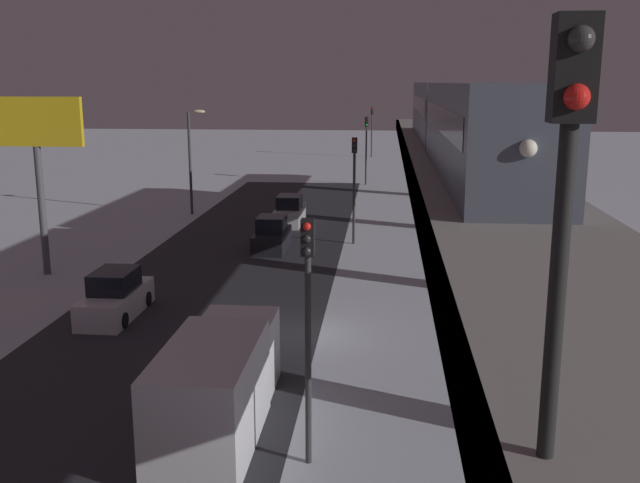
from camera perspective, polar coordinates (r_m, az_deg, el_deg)
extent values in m
plane|color=silver|center=(28.09, -1.62, -7.39)|extent=(240.00, 240.00, 0.00)
cube|color=#28282D|center=(29.01, -11.02, -6.96)|extent=(11.00, 85.31, 0.01)
cube|color=gray|center=(26.71, 12.58, 4.03)|extent=(5.00, 85.31, 0.80)
cube|color=#38383D|center=(26.51, 7.46, 4.16)|extent=(0.24, 83.60, 0.80)
cylinder|color=gray|center=(62.24, 8.39, 6.08)|extent=(1.40, 1.40, 5.36)
cylinder|color=gray|center=(48.16, 9.27, 4.17)|extent=(1.40, 1.40, 5.36)
cylinder|color=gray|center=(34.20, 10.87, 0.69)|extent=(1.40, 1.40, 5.36)
cylinder|color=gray|center=(20.60, 14.62, -7.46)|extent=(1.40, 1.40, 5.36)
cube|color=#4C5160|center=(27.05, 12.64, 8.61)|extent=(2.90, 18.00, 3.40)
cube|color=black|center=(27.03, 12.68, 9.47)|extent=(2.94, 16.20, 0.90)
cube|color=#4C5160|center=(45.54, 9.69, 10.23)|extent=(2.90, 18.00, 3.40)
cube|color=black|center=(45.53, 9.71, 10.75)|extent=(2.94, 16.20, 0.90)
sphere|color=white|center=(18.12, 16.24, 7.13)|extent=(0.44, 0.44, 0.44)
cylinder|color=black|center=(6.75, 18.35, -3.88)|extent=(0.16, 0.16, 3.20)
cube|color=black|center=(6.50, 19.56, 12.85)|extent=(0.36, 0.28, 0.90)
sphere|color=#333333|center=(6.35, 20.08, 14.92)|extent=(0.22, 0.22, 0.22)
sphere|color=red|center=(6.34, 19.76, 10.78)|extent=(0.22, 0.22, 0.22)
cube|color=silver|center=(31.23, -15.95, -4.75)|extent=(1.80, 4.68, 1.10)
cube|color=black|center=(30.96, -16.06, -3.00)|extent=(1.58, 2.24, 0.87)
cylinder|color=black|center=(29.72, -15.37, -6.07)|extent=(0.20, 0.64, 0.64)
cylinder|color=black|center=(30.35, -18.41, -5.88)|extent=(0.20, 0.64, 0.64)
cylinder|color=black|center=(32.31, -13.59, -4.46)|extent=(0.20, 0.64, 0.64)
cylinder|color=black|center=(32.90, -16.42, -4.32)|extent=(0.20, 0.64, 0.64)
cube|color=black|center=(41.93, -3.86, 0.10)|extent=(1.80, 4.15, 1.10)
cube|color=black|center=(41.72, -3.88, 1.43)|extent=(1.58, 1.99, 0.87)
cube|color=#B2B2B7|center=(49.57, -2.43, 2.07)|extent=(1.80, 4.74, 1.10)
cube|color=black|center=(49.40, -2.44, 3.19)|extent=(1.58, 2.28, 0.87)
cube|color=silver|center=(23.19, -6.46, -8.72)|extent=(2.30, 2.20, 2.40)
cube|color=silver|center=(19.71, -8.73, -12.15)|extent=(2.40, 5.00, 2.80)
cylinder|color=#2D2D2D|center=(18.14, -0.94, -9.59)|extent=(0.16, 0.16, 5.50)
cube|color=black|center=(17.19, -0.98, 0.33)|extent=(0.32, 0.32, 0.90)
sphere|color=red|center=(16.95, -1.05, 1.19)|extent=(0.20, 0.20, 0.20)
sphere|color=black|center=(17.02, -1.05, 0.20)|extent=(0.20, 0.20, 0.20)
sphere|color=black|center=(17.08, -1.04, -0.78)|extent=(0.20, 0.20, 0.20)
cylinder|color=#2D2D2D|center=(42.98, 2.73, 3.41)|extent=(0.16, 0.16, 5.50)
cube|color=black|center=(42.59, 2.77, 7.67)|extent=(0.32, 0.32, 0.90)
sphere|color=red|center=(42.38, 2.76, 8.05)|extent=(0.20, 0.20, 0.20)
sphere|color=black|center=(42.41, 2.76, 7.65)|extent=(0.20, 0.20, 0.20)
sphere|color=black|center=(42.43, 2.76, 7.24)|extent=(0.20, 0.20, 0.20)
cylinder|color=#2D2D2D|center=(68.45, 3.69, 6.83)|extent=(0.16, 0.16, 5.50)
cube|color=black|center=(68.20, 3.73, 9.50)|extent=(0.32, 0.32, 0.90)
sphere|color=black|center=(68.01, 3.73, 9.75)|extent=(0.20, 0.20, 0.20)
sphere|color=black|center=(68.02, 3.72, 9.50)|extent=(0.20, 0.20, 0.20)
sphere|color=#19E53F|center=(68.04, 3.72, 9.24)|extent=(0.20, 0.20, 0.20)
cylinder|color=#2D2D2D|center=(94.04, 4.14, 8.39)|extent=(0.16, 0.16, 5.50)
cube|color=black|center=(93.86, 4.17, 10.34)|extent=(0.32, 0.32, 0.90)
sphere|color=red|center=(93.67, 4.17, 10.52)|extent=(0.20, 0.20, 0.20)
sphere|color=black|center=(93.68, 4.16, 10.33)|extent=(0.20, 0.20, 0.20)
sphere|color=black|center=(93.69, 4.16, 10.15)|extent=(0.20, 0.20, 0.20)
cylinder|color=#4C4C51|center=(38.56, -21.24, 2.26)|extent=(0.36, 0.36, 6.50)
cube|color=yellow|center=(38.08, -21.78, 8.85)|extent=(4.80, 0.30, 2.40)
cylinder|color=#38383D|center=(53.47, -10.30, 6.11)|extent=(0.20, 0.20, 7.50)
ellipsoid|color=#F4E5B2|center=(52.98, -9.62, 10.15)|extent=(0.90, 0.44, 0.30)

